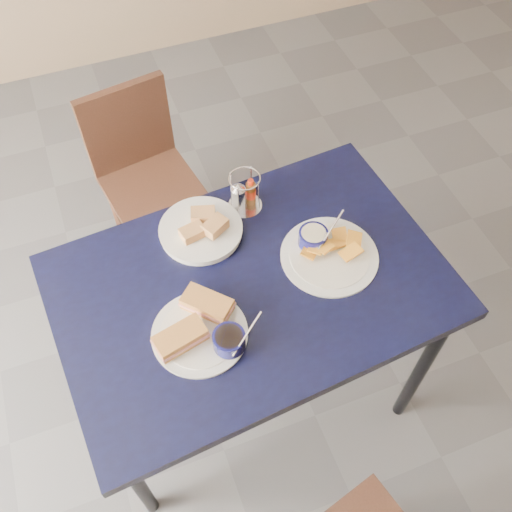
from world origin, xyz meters
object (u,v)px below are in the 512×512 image
object	(u,v)px
sandwich_plate	(203,329)
plantain_plate	(325,249)
chair_far	(144,163)
condiment_caddy	(243,195)
bread_basket	(202,229)
dining_table	(251,295)

from	to	relation	value
sandwich_plate	plantain_plate	size ratio (longest dim) A/B	1.00
chair_far	condiment_caddy	xyz separation A→B (m)	(0.22, -0.61, 0.36)
sandwich_plate	plantain_plate	distance (m)	0.45
plantain_plate	bread_basket	size ratio (longest dim) A/B	1.16
chair_far	dining_table	bearing A→B (deg)	-80.91
bread_basket	sandwich_plate	bearing A→B (deg)	-107.06
sandwich_plate	bread_basket	bearing A→B (deg)	72.94
plantain_plate	condiment_caddy	distance (m)	0.31
chair_far	sandwich_plate	distance (m)	1.06
chair_far	condiment_caddy	size ratio (longest dim) A/B	5.73
sandwich_plate	bread_basket	distance (m)	0.35
dining_table	plantain_plate	world-z (taller)	plantain_plate
condiment_caddy	dining_table	bearing A→B (deg)	-105.77
sandwich_plate	bread_basket	xyz separation A→B (m)	(0.10, 0.34, -0.01)
bread_basket	plantain_plate	bearing A→B (deg)	-32.26
dining_table	plantain_plate	distance (m)	0.26
condiment_caddy	chair_far	bearing A→B (deg)	110.11
dining_table	chair_far	bearing A→B (deg)	99.09
sandwich_plate	condiment_caddy	xyz separation A→B (m)	(0.26, 0.39, 0.03)
chair_far	bread_basket	bearing A→B (deg)	-84.49
dining_table	chair_far	world-z (taller)	chair_far
sandwich_plate	condiment_caddy	size ratio (longest dim) A/B	2.20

